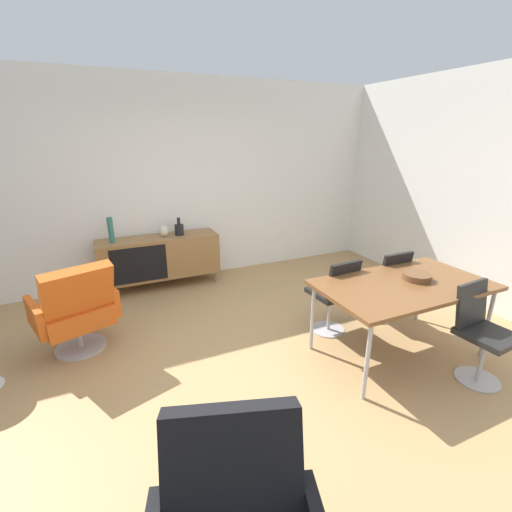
{
  "coord_description": "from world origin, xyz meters",
  "views": [
    {
      "loc": [
        -1.02,
        -2.45,
        2.03
      ],
      "look_at": [
        0.39,
        0.68,
        0.85
      ],
      "focal_mm": 24.69,
      "sensor_mm": 36.0,
      "label": 1
    }
  ],
  "objects_px": {
    "vase_cobalt": "(111,230)",
    "vase_sculptural_dark": "(179,229)",
    "wooden_bowl_on_table": "(417,276)",
    "dining_chair_front_right": "(481,330)",
    "lounge_chair_red": "(76,308)",
    "vase_ceramic_small": "(164,231)",
    "dining_chair_back_right": "(385,282)",
    "dining_table": "(403,287)",
    "dining_chair_back_left": "(334,293)",
    "sideboard": "(160,257)"
  },
  "relations": [
    {
      "from": "vase_ceramic_small",
      "to": "dining_chair_back_left",
      "type": "xyz_separation_m",
      "value": [
        1.37,
        -2.03,
        -0.32
      ]
    },
    {
      "from": "wooden_bowl_on_table",
      "to": "dining_chair_front_right",
      "type": "height_order",
      "value": "dining_chair_front_right"
    },
    {
      "from": "vase_cobalt",
      "to": "vase_sculptural_dark",
      "type": "xyz_separation_m",
      "value": [
        0.87,
        0.0,
        -0.08
      ]
    },
    {
      "from": "sideboard",
      "to": "vase_ceramic_small",
      "type": "distance_m",
      "value": 0.36
    },
    {
      "from": "vase_ceramic_small",
      "to": "wooden_bowl_on_table",
      "type": "bearing_deg",
      "value": -53.7
    },
    {
      "from": "vase_cobalt",
      "to": "dining_table",
      "type": "relative_size",
      "value": 0.21
    },
    {
      "from": "vase_ceramic_small",
      "to": "dining_chair_back_right",
      "type": "height_order",
      "value": "vase_ceramic_small"
    },
    {
      "from": "dining_table",
      "to": "dining_chair_front_right",
      "type": "relative_size",
      "value": 1.87
    },
    {
      "from": "sideboard",
      "to": "vase_sculptural_dark",
      "type": "relative_size",
      "value": 6.59
    },
    {
      "from": "vase_ceramic_small",
      "to": "dining_table",
      "type": "relative_size",
      "value": 0.09
    },
    {
      "from": "vase_sculptural_dark",
      "to": "dining_table",
      "type": "xyz_separation_m",
      "value": [
        1.5,
        -2.59,
        -0.1
      ]
    },
    {
      "from": "dining_chair_back_right",
      "to": "dining_chair_front_right",
      "type": "distance_m",
      "value": 1.12
    },
    {
      "from": "sideboard",
      "to": "dining_table",
      "type": "xyz_separation_m",
      "value": [
        1.8,
        -2.58,
        0.26
      ]
    },
    {
      "from": "dining_chair_back_right",
      "to": "lounge_chair_red",
      "type": "distance_m",
      "value": 3.24
    },
    {
      "from": "vase_cobalt",
      "to": "dining_chair_front_right",
      "type": "xyz_separation_m",
      "value": [
        2.72,
        -3.15,
        -0.42
      ]
    },
    {
      "from": "wooden_bowl_on_table",
      "to": "lounge_chair_red",
      "type": "height_order",
      "value": "lounge_chair_red"
    },
    {
      "from": "dining_chair_back_left",
      "to": "dining_chair_front_right",
      "type": "bearing_deg",
      "value": -58.27
    },
    {
      "from": "sideboard",
      "to": "dining_chair_front_right",
      "type": "xyz_separation_m",
      "value": [
        2.15,
        -3.14,
        0.03
      ]
    },
    {
      "from": "wooden_bowl_on_table",
      "to": "dining_chair_front_right",
      "type": "xyz_separation_m",
      "value": [
        0.17,
        -0.58,
        -0.3
      ]
    },
    {
      "from": "lounge_chair_red",
      "to": "dining_table",
      "type": "bearing_deg",
      "value": -24.75
    },
    {
      "from": "dining_chair_front_right",
      "to": "lounge_chair_red",
      "type": "xyz_separation_m",
      "value": [
        -3.15,
        1.85,
        -0.0
      ]
    },
    {
      "from": "dining_table",
      "to": "dining_chair_back_right",
      "type": "distance_m",
      "value": 0.7
    },
    {
      "from": "vase_cobalt",
      "to": "dining_chair_front_right",
      "type": "bearing_deg",
      "value": -49.11
    },
    {
      "from": "sideboard",
      "to": "vase_sculptural_dark",
      "type": "xyz_separation_m",
      "value": [
        0.3,
        0.0,
        0.36
      ]
    },
    {
      "from": "sideboard",
      "to": "dining_chair_back_left",
      "type": "xyz_separation_m",
      "value": [
        1.45,
        -2.03,
        0.03
      ]
    },
    {
      "from": "dining_chair_back_left",
      "to": "lounge_chair_red",
      "type": "height_order",
      "value": "lounge_chair_red"
    },
    {
      "from": "sideboard",
      "to": "lounge_chair_red",
      "type": "xyz_separation_m",
      "value": [
        -1.0,
        -1.29,
        0.03
      ]
    },
    {
      "from": "dining_chair_front_right",
      "to": "vase_sculptural_dark",
      "type": "bearing_deg",
      "value": 120.45
    },
    {
      "from": "dining_table",
      "to": "dining_chair_front_right",
      "type": "height_order",
      "value": "dining_chair_front_right"
    },
    {
      "from": "lounge_chair_red",
      "to": "wooden_bowl_on_table",
      "type": "bearing_deg",
      "value": -23.18
    },
    {
      "from": "sideboard",
      "to": "wooden_bowl_on_table",
      "type": "xyz_separation_m",
      "value": [
        1.98,
        -2.57,
        0.33
      ]
    },
    {
      "from": "sideboard",
      "to": "vase_ceramic_small",
      "type": "bearing_deg",
      "value": 1.22
    },
    {
      "from": "vase_sculptural_dark",
      "to": "dining_table",
      "type": "bearing_deg",
      "value": -59.82
    },
    {
      "from": "dining_table",
      "to": "lounge_chair_red",
      "type": "xyz_separation_m",
      "value": [
        -2.81,
        1.29,
        -0.23
      ]
    },
    {
      "from": "sideboard",
      "to": "wooden_bowl_on_table",
      "type": "bearing_deg",
      "value": -52.41
    },
    {
      "from": "dining_table",
      "to": "dining_chair_back_left",
      "type": "height_order",
      "value": "dining_chair_back_left"
    },
    {
      "from": "vase_ceramic_small",
      "to": "wooden_bowl_on_table",
      "type": "height_order",
      "value": "vase_ceramic_small"
    },
    {
      "from": "dining_chair_back_left",
      "to": "lounge_chair_red",
      "type": "xyz_separation_m",
      "value": [
        -2.46,
        0.73,
        -0.0
      ]
    },
    {
      "from": "vase_ceramic_small",
      "to": "dining_chair_back_right",
      "type": "distance_m",
      "value": 2.91
    },
    {
      "from": "vase_cobalt",
      "to": "dining_table",
      "type": "xyz_separation_m",
      "value": [
        2.38,
        -2.59,
        -0.19
      ]
    },
    {
      "from": "dining_table",
      "to": "wooden_bowl_on_table",
      "type": "xyz_separation_m",
      "value": [
        0.18,
        0.02,
        0.07
      ]
    },
    {
      "from": "dining_chair_front_right",
      "to": "lounge_chair_red",
      "type": "relative_size",
      "value": 0.9
    },
    {
      "from": "dining_chair_front_right",
      "to": "lounge_chair_red",
      "type": "bearing_deg",
      "value": 149.55
    },
    {
      "from": "dining_chair_back_right",
      "to": "dining_chair_front_right",
      "type": "height_order",
      "value": "same"
    },
    {
      "from": "dining_chair_back_right",
      "to": "lounge_chair_red",
      "type": "bearing_deg",
      "value": 166.89
    },
    {
      "from": "vase_cobalt",
      "to": "dining_chair_back_left",
      "type": "bearing_deg",
      "value": -44.94
    },
    {
      "from": "vase_cobalt",
      "to": "lounge_chair_red",
      "type": "xyz_separation_m",
      "value": [
        -0.43,
        -1.29,
        -0.42
      ]
    },
    {
      "from": "vase_ceramic_small",
      "to": "wooden_bowl_on_table",
      "type": "relative_size",
      "value": 0.56
    },
    {
      "from": "dining_table",
      "to": "wooden_bowl_on_table",
      "type": "relative_size",
      "value": 6.15
    },
    {
      "from": "sideboard",
      "to": "vase_ceramic_small",
      "type": "relative_size",
      "value": 10.96
    }
  ]
}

